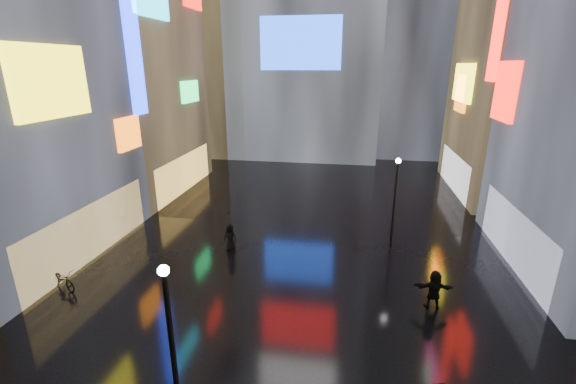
# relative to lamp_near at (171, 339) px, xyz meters

# --- Properties ---
(ground) EXTENTS (140.00, 140.00, 0.00)m
(ground) POSITION_rel_lamp_near_xyz_m (2.02, 14.91, -2.94)
(ground) COLOR black
(ground) RESTS_ON ground
(building_left_far) EXTENTS (10.28, 12.00, 22.00)m
(building_left_far) POSITION_rel_lamp_near_xyz_m (-13.96, 20.91, 8.04)
(building_left_far) COLOR black
(building_left_far) RESTS_ON ground
(building_right_far) EXTENTS (10.28, 12.00, 28.00)m
(building_right_far) POSITION_rel_lamp_near_xyz_m (18.00, 24.91, 11.03)
(building_right_far) COLOR black
(building_right_far) RESTS_ON ground
(tower_flank_left) EXTENTS (10.00, 10.00, 26.00)m
(tower_flank_left) POSITION_rel_lamp_near_xyz_m (-11.98, 36.91, 10.06)
(tower_flank_left) COLOR black
(tower_flank_left) RESTS_ON ground
(lamp_near) EXTENTS (0.30, 0.30, 5.20)m
(lamp_near) POSITION_rel_lamp_near_xyz_m (0.00, 0.00, 0.00)
(lamp_near) COLOR black
(lamp_near) RESTS_ON ground
(lamp_far) EXTENTS (0.30, 0.30, 5.20)m
(lamp_far) POSITION_rel_lamp_near_xyz_m (7.05, 13.08, 0.00)
(lamp_far) COLOR black
(lamp_far) RESTS_ON ground
(pedestrian_4) EXTENTS (0.81, 0.56, 1.56)m
(pedestrian_4) POSITION_rel_lamp_near_xyz_m (-1.94, 10.90, -2.16)
(pedestrian_4) COLOR black
(pedestrian_4) RESTS_ON ground
(pedestrian_5) EXTENTS (1.65, 0.60, 1.75)m
(pedestrian_5) POSITION_rel_lamp_near_xyz_m (8.31, 7.15, -2.07)
(pedestrian_5) COLOR black
(pedestrian_5) RESTS_ON ground
(umbrella_2) EXTENTS (1.23, 1.24, 0.81)m
(umbrella_2) POSITION_rel_lamp_near_xyz_m (-1.94, 10.90, -0.98)
(umbrella_2) COLOR black
(umbrella_2) RESTS_ON pedestrian_4
(bicycle) EXTENTS (1.98, 1.29, 0.98)m
(bicycle) POSITION_rel_lamp_near_xyz_m (-8.48, 5.81, -2.45)
(bicycle) COLOR black
(bicycle) RESTS_ON ground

